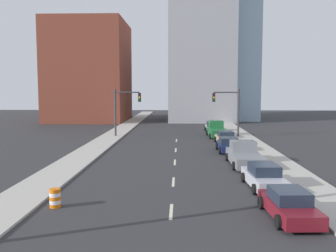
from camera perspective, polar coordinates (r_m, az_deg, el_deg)
The scene contains 20 objects.
sidewalk_left at distance 54.73m, azimuth -7.21°, elevation -0.62°, with size 2.90×90.68×0.13m.
sidewalk_right at distance 54.60m, azimuth 10.04°, elevation -0.68°, with size 2.90×90.68×0.13m.
lane_stripe_at_9m at distance 18.68m, azimuth 0.49°, elevation -12.89°, with size 0.16×2.40×0.01m, color beige.
lane_stripe_at_15m at distance 24.36m, azimuth 0.83°, elevation -8.49°, with size 0.16×2.40×0.01m, color beige.
lane_stripe_at_22m at distance 30.71m, azimuth 1.05°, elevation -5.55°, with size 0.16×2.40×0.01m, color beige.
lane_stripe_at_28m at distance 36.82m, azimuth 1.19°, elevation -3.68°, with size 0.16×2.40×0.01m, color beige.
lane_stripe_at_35m at distance 43.76m, azimuth 1.30°, elevation -2.21°, with size 0.16×2.40×0.01m, color beige.
building_brick_left at distance 73.38m, azimuth -11.85°, elevation 8.08°, with size 14.00×16.00×18.59m.
building_office_center at distance 75.83m, azimuth 4.90°, elevation 12.04°, with size 12.00×20.00×29.02m.
building_glass_right at distance 80.75m, azimuth 8.04°, elevation 14.86°, with size 13.00×20.00×38.08m.
traffic_signal_left at distance 47.16m, azimuth -6.94°, elevation 2.96°, with size 3.36×0.35×5.99m.
traffic_signal_right at distance 47.03m, azimuth 9.58°, elevation 2.92°, with size 3.36×0.35×5.99m.
traffic_barrel at distance 20.01m, azimuth -16.83°, elevation -10.47°, with size 0.56×0.56×0.95m.
sedan_maroon at distance 18.48m, azimuth 17.95°, elevation -11.37°, with size 2.21×4.50×1.36m.
sedan_silver at distance 23.51m, azimuth 14.41°, elevation -7.54°, with size 2.23×4.73×1.46m.
pickup_truck_gray at distance 30.21m, azimuth 11.56°, elevation -4.42°, with size 2.54×5.92×1.80m.
sedan_navy at distance 36.22m, azimuth 9.20°, elevation -2.89°, with size 2.15×4.44×1.37m.
sedan_tan at distance 41.67m, azimuth 8.77°, elevation -1.81°, with size 2.24×4.31×1.36m.
pickup_truck_green at distance 47.54m, azimuth 7.42°, elevation -0.65°, with size 2.41×5.80×2.00m.
sedan_white at distance 53.21m, azimuth 6.79°, elevation -0.14°, with size 2.06×4.27×1.46m.
Camera 1 is at (0.42, -8.38, 5.92)m, focal length 40.00 mm.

